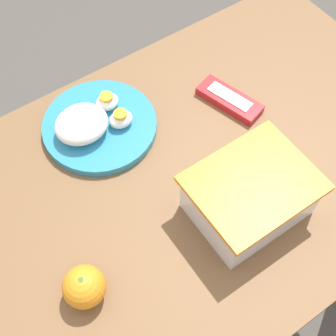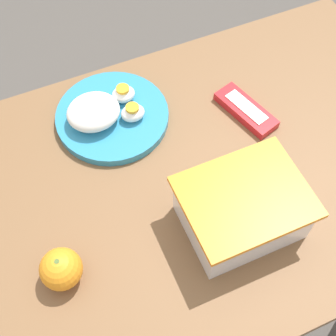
{
  "view_description": "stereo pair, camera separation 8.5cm",
  "coord_description": "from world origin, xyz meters",
  "px_view_note": "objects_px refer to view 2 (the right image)",
  "views": [
    {
      "loc": [
        0.24,
        0.35,
        1.48
      ],
      "look_at": [
        -0.01,
        -0.02,
        0.76
      ],
      "focal_mm": 50.0,
      "sensor_mm": 36.0,
      "label": 1
    },
    {
      "loc": [
        0.17,
        0.39,
        1.48
      ],
      "look_at": [
        -0.01,
        -0.02,
        0.76
      ],
      "focal_mm": 50.0,
      "sensor_mm": 36.0,
      "label": 2
    }
  ],
  "objects_px": {
    "orange_fruit": "(61,269)",
    "rice_plate": "(108,114)",
    "candy_bar": "(246,110)",
    "food_container": "(241,211)"
  },
  "relations": [
    {
      "from": "orange_fruit",
      "to": "rice_plate",
      "type": "xyz_separation_m",
      "value": [
        -0.18,
        -0.28,
        -0.01
      ]
    },
    {
      "from": "orange_fruit",
      "to": "rice_plate",
      "type": "distance_m",
      "value": 0.33
    },
    {
      "from": "food_container",
      "to": "candy_bar",
      "type": "bearing_deg",
      "value": -121.49
    },
    {
      "from": "orange_fruit",
      "to": "rice_plate",
      "type": "relative_size",
      "value": 0.31
    },
    {
      "from": "food_container",
      "to": "orange_fruit",
      "type": "height_order",
      "value": "food_container"
    },
    {
      "from": "rice_plate",
      "to": "candy_bar",
      "type": "bearing_deg",
      "value": 160.4
    },
    {
      "from": "orange_fruit",
      "to": "candy_bar",
      "type": "xyz_separation_m",
      "value": [
        -0.44,
        -0.18,
        -0.03
      ]
    },
    {
      "from": "food_container",
      "to": "orange_fruit",
      "type": "distance_m",
      "value": 0.31
    },
    {
      "from": "food_container",
      "to": "rice_plate",
      "type": "distance_m",
      "value": 0.33
    },
    {
      "from": "orange_fruit",
      "to": "candy_bar",
      "type": "relative_size",
      "value": 0.47
    }
  ]
}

